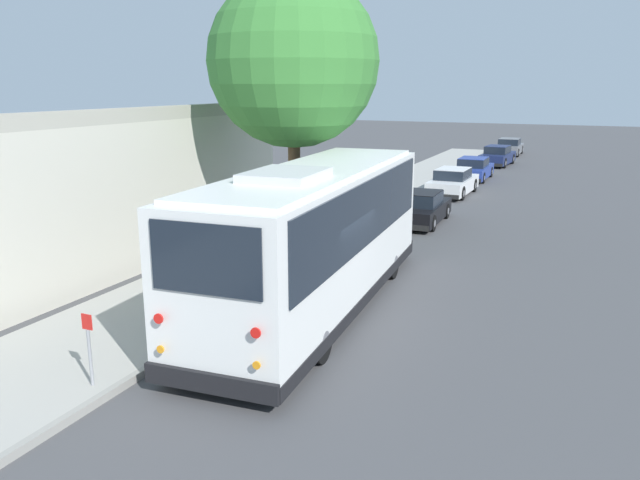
{
  "coord_description": "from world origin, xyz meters",
  "views": [
    {
      "loc": [
        -12.42,
        -5.34,
        5.31
      ],
      "look_at": [
        2.31,
        1.18,
        1.3
      ],
      "focal_mm": 35.0,
      "sensor_mm": 36.0,
      "label": 1
    }
  ],
  "objects_px": {
    "parked_sedan_gray": "(509,147)",
    "sign_post_near": "(89,349)",
    "parked_sedan_black": "(420,209)",
    "street_tree": "(295,49)",
    "parked_sedan_white": "(453,182)",
    "parked_sedan_blue": "(473,169)",
    "sign_post_far": "(150,320)",
    "parked_sedan_navy": "(497,156)",
    "shuttle_bus": "(316,231)"
  },
  "relations": [
    {
      "from": "parked_sedan_gray",
      "to": "sign_post_near",
      "type": "relative_size",
      "value": 3.18
    },
    {
      "from": "shuttle_bus",
      "to": "sign_post_near",
      "type": "distance_m",
      "value": 5.96
    },
    {
      "from": "shuttle_bus",
      "to": "parked_sedan_black",
      "type": "bearing_deg",
      "value": -2.54
    },
    {
      "from": "parked_sedan_white",
      "to": "parked_sedan_navy",
      "type": "relative_size",
      "value": 1.02
    },
    {
      "from": "parked_sedan_white",
      "to": "parked_sedan_gray",
      "type": "relative_size",
      "value": 1.05
    },
    {
      "from": "parked_sedan_blue",
      "to": "parked_sedan_navy",
      "type": "xyz_separation_m",
      "value": [
        7.22,
        -0.29,
        0.04
      ]
    },
    {
      "from": "parked_sedan_blue",
      "to": "sign_post_near",
      "type": "distance_m",
      "value": 28.82
    },
    {
      "from": "parked_sedan_blue",
      "to": "sign_post_far",
      "type": "relative_size",
      "value": 3.39
    },
    {
      "from": "shuttle_bus",
      "to": "parked_sedan_blue",
      "type": "bearing_deg",
      "value": -2.5
    },
    {
      "from": "parked_sedan_black",
      "to": "street_tree",
      "type": "relative_size",
      "value": 0.45
    },
    {
      "from": "parked_sedan_blue",
      "to": "street_tree",
      "type": "distance_m",
      "value": 19.65
    },
    {
      "from": "parked_sedan_black",
      "to": "parked_sedan_white",
      "type": "distance_m",
      "value": 7.04
    },
    {
      "from": "parked_sedan_black",
      "to": "parked_sedan_navy",
      "type": "bearing_deg",
      "value": -1.31
    },
    {
      "from": "parked_sedan_white",
      "to": "sign_post_near",
      "type": "height_order",
      "value": "sign_post_near"
    },
    {
      "from": "parked_sedan_blue",
      "to": "parked_sedan_gray",
      "type": "distance_m",
      "value": 14.29
    },
    {
      "from": "parked_sedan_navy",
      "to": "street_tree",
      "type": "relative_size",
      "value": 0.47
    },
    {
      "from": "parked_sedan_white",
      "to": "parked_sedan_navy",
      "type": "xyz_separation_m",
      "value": [
        12.93,
        -0.24,
        0.0
      ]
    },
    {
      "from": "parked_sedan_blue",
      "to": "sign_post_far",
      "type": "distance_m",
      "value": 27.19
    },
    {
      "from": "parked_sedan_black",
      "to": "parked_sedan_navy",
      "type": "relative_size",
      "value": 0.95
    },
    {
      "from": "shuttle_bus",
      "to": "parked_sedan_navy",
      "type": "bearing_deg",
      "value": -3.36
    },
    {
      "from": "shuttle_bus",
      "to": "parked_sedan_blue",
      "type": "relative_size",
      "value": 2.44
    },
    {
      "from": "parked_sedan_navy",
      "to": "sign_post_far",
      "type": "xyz_separation_m",
      "value": [
        -34.38,
        1.62,
        0.17
      ]
    },
    {
      "from": "parked_sedan_navy",
      "to": "parked_sedan_blue",
      "type": "bearing_deg",
      "value": -178.34
    },
    {
      "from": "parked_sedan_white",
      "to": "parked_sedan_blue",
      "type": "relative_size",
      "value": 1.02
    },
    {
      "from": "sign_post_far",
      "to": "parked_sedan_blue",
      "type": "bearing_deg",
      "value": -2.8
    },
    {
      "from": "parked_sedan_navy",
      "to": "street_tree",
      "type": "height_order",
      "value": "street_tree"
    },
    {
      "from": "parked_sedan_black",
      "to": "parked_sedan_blue",
      "type": "distance_m",
      "value": 12.74
    },
    {
      "from": "parked_sedan_navy",
      "to": "street_tree",
      "type": "xyz_separation_m",
      "value": [
        -25.86,
        2.54,
        5.75
      ]
    },
    {
      "from": "parked_sedan_gray",
      "to": "street_tree",
      "type": "xyz_separation_m",
      "value": [
        -32.93,
        2.39,
        5.77
      ]
    },
    {
      "from": "street_tree",
      "to": "sign_post_far",
      "type": "relative_size",
      "value": 7.26
    },
    {
      "from": "shuttle_bus",
      "to": "sign_post_near",
      "type": "bearing_deg",
      "value": 157.86
    },
    {
      "from": "shuttle_bus",
      "to": "parked_sedan_navy",
      "type": "height_order",
      "value": "shuttle_bus"
    },
    {
      "from": "shuttle_bus",
      "to": "parked_sedan_white",
      "type": "xyz_separation_m",
      "value": [
        17.51,
        0.46,
        -1.31
      ]
    },
    {
      "from": "parked_sedan_white",
      "to": "parked_sedan_blue",
      "type": "height_order",
      "value": "parked_sedan_white"
    },
    {
      "from": "sign_post_near",
      "to": "parked_sedan_gray",
      "type": "bearing_deg",
      "value": -1.96
    },
    {
      "from": "parked_sedan_navy",
      "to": "sign_post_far",
      "type": "distance_m",
      "value": 34.42
    },
    {
      "from": "street_tree",
      "to": "parked_sedan_white",
      "type": "bearing_deg",
      "value": -10.09
    },
    {
      "from": "shuttle_bus",
      "to": "street_tree",
      "type": "xyz_separation_m",
      "value": [
        4.58,
        2.76,
        4.44
      ]
    },
    {
      "from": "shuttle_bus",
      "to": "parked_sedan_blue",
      "type": "distance_m",
      "value": 23.27
    },
    {
      "from": "parked_sedan_gray",
      "to": "parked_sedan_black",
      "type": "bearing_deg",
      "value": -179.81
    },
    {
      "from": "parked_sedan_white",
      "to": "parked_sedan_gray",
      "type": "xyz_separation_m",
      "value": [
        20.0,
        -0.09,
        -0.02
      ]
    },
    {
      "from": "parked_sedan_gray",
      "to": "sign_post_far",
      "type": "height_order",
      "value": "sign_post_far"
    },
    {
      "from": "parked_sedan_black",
      "to": "sign_post_far",
      "type": "relative_size",
      "value": 3.25
    },
    {
      "from": "parked_sedan_black",
      "to": "street_tree",
      "type": "xyz_separation_m",
      "value": [
        -5.9,
        2.54,
        5.78
      ]
    },
    {
      "from": "street_tree",
      "to": "sign_post_far",
      "type": "bearing_deg",
      "value": -173.86
    },
    {
      "from": "parked_sedan_black",
      "to": "sign_post_far",
      "type": "distance_m",
      "value": 14.51
    },
    {
      "from": "parked_sedan_blue",
      "to": "street_tree",
      "type": "height_order",
      "value": "street_tree"
    },
    {
      "from": "parked_sedan_black",
      "to": "parked_sedan_gray",
      "type": "bearing_deg",
      "value": -1.0
    },
    {
      "from": "street_tree",
      "to": "parked_sedan_blue",
      "type": "bearing_deg",
      "value": -6.86
    },
    {
      "from": "parked_sedan_gray",
      "to": "parked_sedan_navy",
      "type": "bearing_deg",
      "value": -178.91
    }
  ]
}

